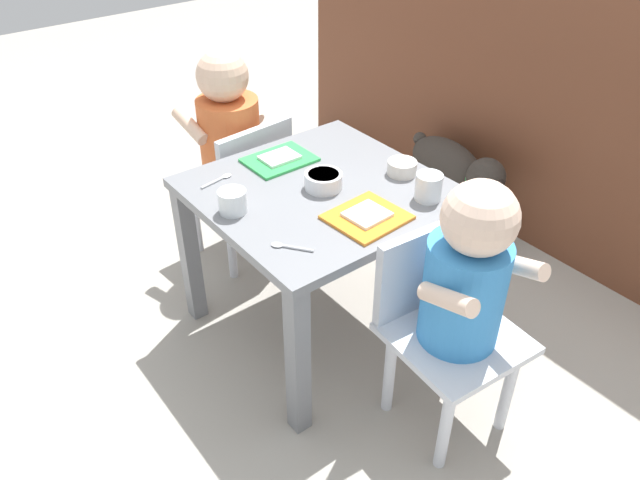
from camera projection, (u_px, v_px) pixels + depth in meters
The scene contains 14 objects.
ground_plane at pixel (320, 323), 1.86m from camera, with size 7.00×7.00×0.00m, color #9E998E.
kitchen_cabinet_back at pixel (556, 96), 2.09m from camera, with size 2.18×0.34×0.93m, color brown.
dining_table at pixel (320, 214), 1.64m from camera, with size 0.58×0.59×0.47m.
seated_child_left at pixel (231, 137), 1.91m from camera, with size 0.30×0.30×0.70m.
seated_child_right at pixel (462, 283), 1.34m from camera, with size 0.30×0.30×0.69m.
dog at pixel (454, 169), 2.19m from camera, with size 0.45×0.21×0.32m.
food_tray_left at pixel (280, 159), 1.71m from camera, with size 0.14×0.18×0.02m.
food_tray_right at pixel (368, 216), 1.47m from camera, with size 0.17×0.18×0.02m.
water_cup_left at pixel (233, 203), 1.49m from camera, with size 0.07×0.07×0.06m.
water_cup_right at pixel (428, 188), 1.53m from camera, with size 0.07×0.07×0.07m.
cereal_bowl_left_side at pixel (402, 167), 1.64m from camera, with size 0.08×0.08×0.04m.
cereal_bowl_right_side at pixel (323, 180), 1.58m from camera, with size 0.10×0.10×0.04m.
spoon_by_left_tray at pixel (219, 179), 1.62m from camera, with size 0.03×0.10×0.01m.
spoon_by_right_tray at pixel (288, 247), 1.38m from camera, with size 0.09×0.07×0.01m.
Camera 1 is at (1.09, -0.84, 1.28)m, focal length 34.95 mm.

